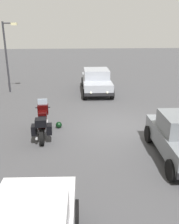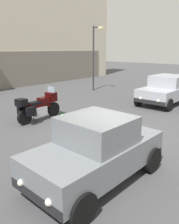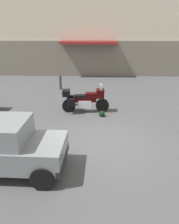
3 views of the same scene
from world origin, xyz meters
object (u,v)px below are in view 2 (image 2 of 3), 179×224
(motorcycle, at_px, (39,106))
(car_sedan_far, at_px, (168,89))
(car_compact_side, at_px, (97,150))
(streetlamp_curbside, at_px, (95,52))
(helmet, at_px, (63,116))

(motorcycle, distance_m, car_sedan_far, 7.45)
(motorcycle, xyz_separation_m, car_compact_side, (-2.06, -4.85, 0.15))
(car_sedan_far, relative_size, streetlamp_curbside, 1.02)
(streetlamp_curbside, bearing_deg, car_compact_side, -140.37)
(motorcycle, relative_size, car_sedan_far, 0.49)
(helmet, bearing_deg, car_compact_side, -124.00)
(car_sedan_far, distance_m, car_compact_side, 9.18)
(helmet, xyz_separation_m, streetlamp_curbside, (6.48, 3.49, 2.64))
(motorcycle, distance_m, car_compact_side, 5.27)
(car_compact_side, distance_m, streetlamp_curbside, 12.31)
(car_sedan_far, bearing_deg, helmet, -19.26)
(car_sedan_far, distance_m, streetlamp_curbside, 6.07)
(helmet, distance_m, car_compact_side, 5.18)
(motorcycle, distance_m, streetlamp_curbside, 8.14)
(motorcycle, distance_m, helmet, 1.12)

